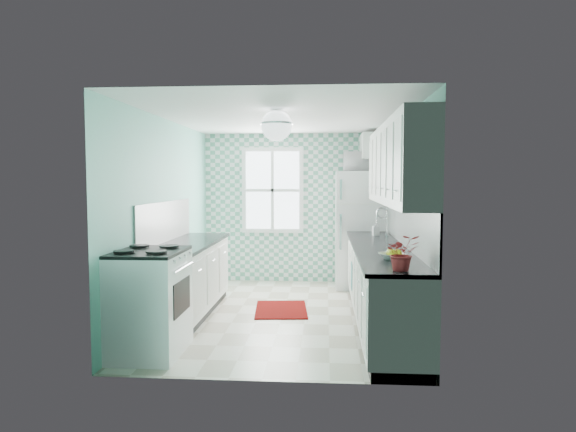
# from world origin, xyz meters

# --- Properties ---
(floor) EXTENTS (3.00, 4.40, 0.02)m
(floor) POSITION_xyz_m (0.00, 0.00, -0.01)
(floor) COLOR silver
(floor) RESTS_ON ground
(ceiling) EXTENTS (3.00, 4.40, 0.02)m
(ceiling) POSITION_xyz_m (0.00, 0.00, 2.51)
(ceiling) COLOR white
(ceiling) RESTS_ON wall_back
(wall_back) EXTENTS (3.00, 0.02, 2.50)m
(wall_back) POSITION_xyz_m (0.00, 2.21, 1.25)
(wall_back) COLOR #74C9B5
(wall_back) RESTS_ON floor
(wall_front) EXTENTS (3.00, 0.02, 2.50)m
(wall_front) POSITION_xyz_m (0.00, -2.21, 1.25)
(wall_front) COLOR #74C9B5
(wall_front) RESTS_ON floor
(wall_left) EXTENTS (0.02, 4.40, 2.50)m
(wall_left) POSITION_xyz_m (-1.51, 0.00, 1.25)
(wall_left) COLOR #74C9B5
(wall_left) RESTS_ON floor
(wall_right) EXTENTS (0.02, 4.40, 2.50)m
(wall_right) POSITION_xyz_m (1.51, 0.00, 1.25)
(wall_right) COLOR #74C9B5
(wall_right) RESTS_ON floor
(accent_wall) EXTENTS (3.00, 0.01, 2.50)m
(accent_wall) POSITION_xyz_m (0.00, 2.19, 1.25)
(accent_wall) COLOR #5AA388
(accent_wall) RESTS_ON wall_back
(window) EXTENTS (1.04, 0.05, 1.44)m
(window) POSITION_xyz_m (-0.35, 2.16, 1.55)
(window) COLOR white
(window) RESTS_ON wall_back
(backsplash_right) EXTENTS (0.02, 3.60, 0.51)m
(backsplash_right) POSITION_xyz_m (1.49, -0.40, 1.20)
(backsplash_right) COLOR white
(backsplash_right) RESTS_ON wall_right
(backsplash_left) EXTENTS (0.02, 2.15, 0.51)m
(backsplash_left) POSITION_xyz_m (-1.49, -0.07, 1.20)
(backsplash_left) COLOR white
(backsplash_left) RESTS_ON wall_left
(upper_cabinets_right) EXTENTS (0.33, 3.20, 0.90)m
(upper_cabinets_right) POSITION_xyz_m (1.33, -0.60, 1.90)
(upper_cabinets_right) COLOR white
(upper_cabinets_right) RESTS_ON wall_right
(upper_cabinet_fridge) EXTENTS (0.40, 0.74, 0.40)m
(upper_cabinet_fridge) POSITION_xyz_m (1.30, 1.83, 2.25)
(upper_cabinet_fridge) COLOR white
(upper_cabinet_fridge) RESTS_ON wall_right
(ceiling_light) EXTENTS (0.34, 0.34, 0.35)m
(ceiling_light) POSITION_xyz_m (0.00, -0.80, 2.32)
(ceiling_light) COLOR silver
(ceiling_light) RESTS_ON ceiling
(base_cabinets_right) EXTENTS (0.60, 3.60, 0.90)m
(base_cabinets_right) POSITION_xyz_m (1.20, -0.40, 0.45)
(base_cabinets_right) COLOR white
(base_cabinets_right) RESTS_ON floor
(countertop_right) EXTENTS (0.63, 3.60, 0.04)m
(countertop_right) POSITION_xyz_m (1.19, -0.40, 0.92)
(countertop_right) COLOR black
(countertop_right) RESTS_ON base_cabinets_right
(base_cabinets_left) EXTENTS (0.60, 2.15, 0.90)m
(base_cabinets_left) POSITION_xyz_m (-1.20, -0.07, 0.45)
(base_cabinets_left) COLOR white
(base_cabinets_left) RESTS_ON floor
(countertop_left) EXTENTS (0.63, 2.15, 0.04)m
(countertop_left) POSITION_xyz_m (-1.19, -0.07, 0.92)
(countertop_left) COLOR black
(countertop_left) RESTS_ON base_cabinets_left
(fridge) EXTENTS (0.81, 0.80, 1.86)m
(fridge) POSITION_xyz_m (1.11, 1.80, 0.93)
(fridge) COLOR white
(fridge) RESTS_ON floor
(stove) EXTENTS (0.68, 0.84, 1.02)m
(stove) POSITION_xyz_m (-1.20, -1.58, 0.53)
(stove) COLOR white
(stove) RESTS_ON floor
(sink) EXTENTS (0.54, 0.46, 0.53)m
(sink) POSITION_xyz_m (1.20, 0.71, 0.93)
(sink) COLOR silver
(sink) RESTS_ON countertop_right
(rug) EXTENTS (0.75, 1.01, 0.02)m
(rug) POSITION_xyz_m (-0.04, 0.22, 0.01)
(rug) COLOR maroon
(rug) RESTS_ON floor
(dish_towel) EXTENTS (0.06, 0.23, 0.35)m
(dish_towel) POSITION_xyz_m (0.89, 0.17, 0.48)
(dish_towel) COLOR #5DBBB4
(dish_towel) RESTS_ON base_cabinets_right
(fruit_bowl) EXTENTS (0.32, 0.32, 0.06)m
(fruit_bowl) POSITION_xyz_m (1.20, -1.39, 0.97)
(fruit_bowl) COLOR white
(fruit_bowl) RESTS_ON countertop_right
(potted_plant) EXTENTS (0.32, 0.29, 0.32)m
(potted_plant) POSITION_xyz_m (1.20, -2.03, 1.10)
(potted_plant) COLOR #B80C08
(potted_plant) RESTS_ON countertop_right
(soap_bottle) EXTENTS (0.11, 0.11, 0.20)m
(soap_bottle) POSITION_xyz_m (1.25, 0.79, 1.04)
(soap_bottle) COLOR #9DB3B8
(soap_bottle) RESTS_ON countertop_right
(microwave) EXTENTS (0.58, 0.41, 0.31)m
(microwave) POSITION_xyz_m (1.11, 1.80, 2.01)
(microwave) COLOR white
(microwave) RESTS_ON fridge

